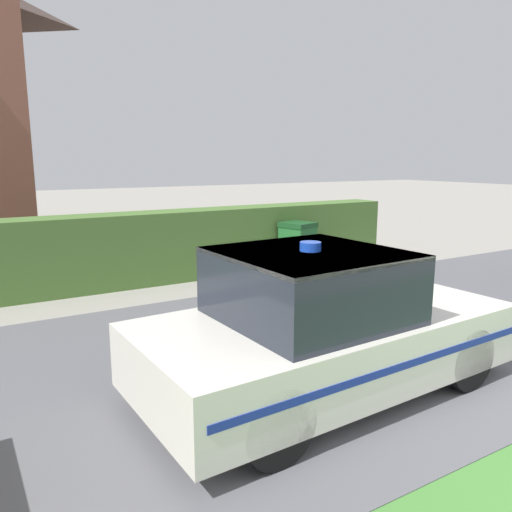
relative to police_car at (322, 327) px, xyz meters
The scene contains 4 objects.
road_strip 1.73m from the police_car, 45.12° to the left, with size 28.00×5.49×0.01m, color #5B5B60.
garden_hedge 5.32m from the police_car, 89.29° to the left, with size 10.97×0.76×1.36m, color #4C7233.
police_car is the anchor object (origin of this frame).
wheelie_bin 5.50m from the police_car, 57.07° to the left, with size 0.73×0.77×1.05m.
Camera 1 is at (-4.14, -0.80, 2.35)m, focal length 35.00 mm.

